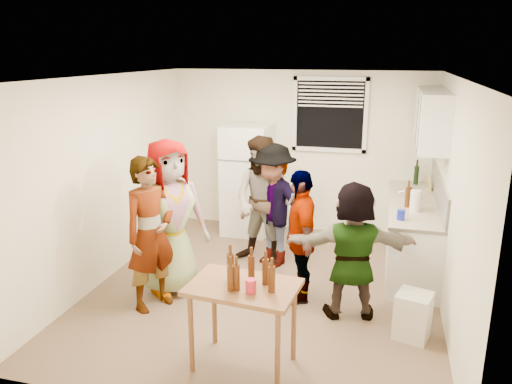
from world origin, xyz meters
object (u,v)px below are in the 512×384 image
(guest_stripe, at_px, (155,305))
(guest_orange, at_px, (349,314))
(red_cup, at_px, (251,293))
(guest_grey, at_px, (174,290))
(blue_cup, at_px, (400,220))
(guest_back_left, at_px, (264,263))
(trash_bin, at_px, (413,314))
(guest_back_right, at_px, (272,263))
(wine_bottle, at_px, (415,184))
(kettle, at_px, (410,200))
(guest_black, at_px, (299,297))
(beer_bottle_table, at_px, (231,280))
(beer_bottle_counter, at_px, (407,207))
(serving_table, at_px, (244,364))
(refrigerator, at_px, (247,180))

(guest_stripe, distance_m, guest_orange, 2.17)
(red_cup, xyz_separation_m, guest_grey, (-1.33, 1.32, -0.80))
(blue_cup, bearing_deg, guest_back_left, 166.68)
(trash_bin, relative_size, guest_back_right, 0.29)
(blue_cup, xyz_separation_m, guest_grey, (-2.57, -0.66, -0.90))
(wine_bottle, xyz_separation_m, guest_back_left, (-1.95, -1.30, -0.90))
(kettle, relative_size, blue_cup, 1.83)
(guest_black, bearing_deg, beer_bottle_table, -36.51)
(red_cup, distance_m, guest_back_right, 2.55)
(wine_bottle, height_order, blue_cup, wine_bottle)
(guest_back_left, bearing_deg, guest_stripe, -109.84)
(guest_stripe, bearing_deg, beer_bottle_counter, -31.27)
(trash_bin, bearing_deg, beer_bottle_counter, 92.64)
(trash_bin, bearing_deg, guest_back_left, 143.31)
(red_cup, height_order, guest_orange, red_cup)
(wine_bottle, bearing_deg, kettle, -96.87)
(guest_stripe, bearing_deg, beer_bottle_table, -94.45)
(beer_bottle_table, bearing_deg, wine_bottle, 63.85)
(kettle, xyz_separation_m, blue_cup, (-0.14, -0.87, 0.00))
(beer_bottle_table, xyz_separation_m, guest_back_right, (-0.13, 2.20, -0.80))
(blue_cup, xyz_separation_m, guest_back_left, (-1.72, 0.41, -0.90))
(wine_bottle, relative_size, guest_grey, 0.15)
(blue_cup, bearing_deg, red_cup, -122.05)
(serving_table, height_order, guest_orange, serving_table)
(trash_bin, height_order, beer_bottle_table, beer_bottle_table)
(refrigerator, relative_size, guest_black, 1.11)
(trash_bin, xyz_separation_m, beer_bottle_table, (-1.64, -0.80, 0.55))
(beer_bottle_counter, distance_m, red_cup, 2.84)
(trash_bin, height_order, guest_stripe, trash_bin)
(kettle, height_order, guest_stripe, kettle)
(wine_bottle, distance_m, serving_table, 4.00)
(beer_bottle_counter, distance_m, guest_black, 1.77)
(wine_bottle, distance_m, guest_black, 2.69)
(wine_bottle, bearing_deg, guest_back_right, -144.84)
(kettle, relative_size, beer_bottle_counter, 0.87)
(wine_bottle, relative_size, guest_black, 0.18)
(wine_bottle, relative_size, beer_bottle_counter, 1.08)
(trash_bin, height_order, guest_back_left, trash_bin)
(wine_bottle, bearing_deg, trash_bin, -91.70)
(guest_back_left, bearing_deg, blue_cup, -1.46)
(wine_bottle, xyz_separation_m, beer_bottle_counter, (-0.15, -1.18, 0.00))
(kettle, xyz_separation_m, guest_black, (-1.22, -1.33, -0.90))
(kettle, distance_m, trash_bin, 1.97)
(refrigerator, relative_size, guest_orange, 1.13)
(serving_table, relative_size, guest_back_left, 0.55)
(guest_back_left, relative_size, guest_back_right, 1.05)
(wine_bottle, distance_m, red_cup, 3.97)
(beer_bottle_counter, relative_size, guest_stripe, 0.15)
(refrigerator, distance_m, beer_bottle_counter, 2.56)
(refrigerator, height_order, guest_back_left, refrigerator)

